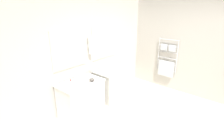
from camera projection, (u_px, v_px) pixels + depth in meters
wall_back at (93, 50)px, 4.21m from camera, size 5.28×0.16×2.60m
wall_right at (173, 45)px, 4.80m from camera, size 0.13×4.20×2.60m
vanity_left at (82, 99)px, 3.77m from camera, size 0.95×0.63×0.78m
vanity_right at (114, 84)px, 4.53m from camera, size 0.95×0.63×0.78m
faucet_left at (76, 76)px, 3.72m from camera, size 0.17×0.13×0.21m
faucet_right at (109, 64)px, 4.48m from camera, size 0.17×0.13×0.21m
toiletry_bottle at (71, 84)px, 3.37m from camera, size 0.05×0.05×0.18m
amenity_bowl at (92, 80)px, 3.71m from camera, size 0.12×0.12×0.07m
soap_dish at (110, 73)px, 4.13m from camera, size 0.10×0.07×0.04m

